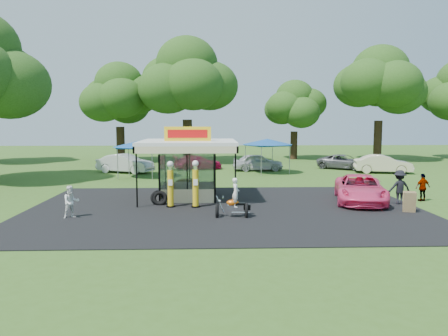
{
  "coord_description": "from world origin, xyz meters",
  "views": [
    {
      "loc": [
        -0.84,
        -19.97,
        4.51
      ],
      "look_at": [
        0.01,
        4.0,
        1.9
      ],
      "focal_mm": 35.0,
      "sensor_mm": 36.0,
      "label": 1
    }
  ],
  "objects_px": {
    "bg_car_b": "(198,162)",
    "bg_car_a": "(125,164)",
    "bg_car_c": "(258,162)",
    "tent_west": "(140,144)",
    "spectator_east_b": "(423,187)",
    "bg_car_d": "(344,162)",
    "spectator_east_a": "(399,187)",
    "a_frame_sign": "(409,202)",
    "pink_sedan": "(360,189)",
    "tent_east": "(267,142)",
    "motorcycle": "(234,202)",
    "spectator_west": "(71,202)",
    "bg_car_e": "(383,164)",
    "gas_station_kiosk": "(188,168)",
    "kiosk_car": "(190,185)",
    "gas_pump_left": "(171,185)",
    "gas_pump_right": "(196,185)"
  },
  "relations": [
    {
      "from": "bg_car_b",
      "to": "bg_car_a",
      "type": "bearing_deg",
      "value": 100.21
    },
    {
      "from": "bg_car_b",
      "to": "bg_car_c",
      "type": "relative_size",
      "value": 1.0
    },
    {
      "from": "tent_west",
      "to": "bg_car_b",
      "type": "bearing_deg",
      "value": 51.55
    },
    {
      "from": "spectator_east_b",
      "to": "bg_car_d",
      "type": "xyz_separation_m",
      "value": [
        0.64,
        16.29,
        -0.1
      ]
    },
    {
      "from": "spectator_east_a",
      "to": "bg_car_d",
      "type": "height_order",
      "value": "spectator_east_a"
    },
    {
      "from": "a_frame_sign",
      "to": "spectator_east_b",
      "type": "distance_m",
      "value": 3.79
    },
    {
      "from": "pink_sedan",
      "to": "tent_east",
      "type": "relative_size",
      "value": 1.29
    },
    {
      "from": "motorcycle",
      "to": "spectator_west",
      "type": "xyz_separation_m",
      "value": [
        -7.56,
        0.12,
        0.01
      ]
    },
    {
      "from": "spectator_east_b",
      "to": "bg_car_e",
      "type": "relative_size",
      "value": 0.33
    },
    {
      "from": "gas_station_kiosk",
      "to": "bg_car_d",
      "type": "xyz_separation_m",
      "value": [
        13.83,
        15.12,
        -1.1
      ]
    },
    {
      "from": "bg_car_a",
      "to": "kiosk_car",
      "type": "bearing_deg",
      "value": -130.01
    },
    {
      "from": "spectator_west",
      "to": "bg_car_a",
      "type": "xyz_separation_m",
      "value": [
        -0.86,
        17.79,
        0.05
      ]
    },
    {
      "from": "gas_pump_left",
      "to": "tent_west",
      "type": "xyz_separation_m",
      "value": [
        -3.49,
        12.34,
        1.48
      ]
    },
    {
      "from": "motorcycle",
      "to": "bg_car_e",
      "type": "relative_size",
      "value": 0.4
    },
    {
      "from": "pink_sedan",
      "to": "bg_car_c",
      "type": "bearing_deg",
      "value": 117.67
    },
    {
      "from": "gas_pump_right",
      "to": "bg_car_a",
      "type": "height_order",
      "value": "gas_pump_right"
    },
    {
      "from": "spectator_west",
      "to": "tent_east",
      "type": "relative_size",
      "value": 0.36
    },
    {
      "from": "spectator_west",
      "to": "tent_west",
      "type": "distance_m",
      "value": 14.84
    },
    {
      "from": "gas_pump_left",
      "to": "spectator_east_a",
      "type": "xyz_separation_m",
      "value": [
        12.22,
        0.36,
        -0.23
      ]
    },
    {
      "from": "kiosk_car",
      "to": "tent_east",
      "type": "bearing_deg",
      "value": -31.71
    },
    {
      "from": "spectator_west",
      "to": "spectator_east_b",
      "type": "xyz_separation_m",
      "value": [
        18.39,
        3.69,
        0.02
      ]
    },
    {
      "from": "pink_sedan",
      "to": "bg_car_a",
      "type": "height_order",
      "value": "bg_car_a"
    },
    {
      "from": "spectator_east_a",
      "to": "bg_car_b",
      "type": "relative_size",
      "value": 0.42
    },
    {
      "from": "a_frame_sign",
      "to": "kiosk_car",
      "type": "height_order",
      "value": "a_frame_sign"
    },
    {
      "from": "gas_pump_left",
      "to": "bg_car_b",
      "type": "xyz_separation_m",
      "value": [
        0.97,
        17.96,
        -0.52
      ]
    },
    {
      "from": "spectator_east_b",
      "to": "spectator_west",
      "type": "bearing_deg",
      "value": -2.8
    },
    {
      "from": "bg_car_a",
      "to": "bg_car_e",
      "type": "bearing_deg",
      "value": -71.98
    },
    {
      "from": "bg_car_e",
      "to": "spectator_east_a",
      "type": "bearing_deg",
      "value": 172.3
    },
    {
      "from": "spectator_east_a",
      "to": "spectator_east_b",
      "type": "xyz_separation_m",
      "value": [
        1.78,
        0.99,
        -0.16
      ]
    },
    {
      "from": "motorcycle",
      "to": "spectator_east_a",
      "type": "bearing_deg",
      "value": 19.93
    },
    {
      "from": "bg_car_c",
      "to": "tent_west",
      "type": "height_order",
      "value": "tent_west"
    },
    {
      "from": "motorcycle",
      "to": "pink_sedan",
      "type": "distance_m",
      "value": 7.94
    },
    {
      "from": "gas_station_kiosk",
      "to": "spectator_east_a",
      "type": "distance_m",
      "value": 11.64
    },
    {
      "from": "gas_pump_right",
      "to": "kiosk_car",
      "type": "distance_m",
      "value": 4.89
    },
    {
      "from": "spectator_west",
      "to": "gas_pump_left",
      "type": "bearing_deg",
      "value": -3.04
    },
    {
      "from": "a_frame_sign",
      "to": "bg_car_c",
      "type": "bearing_deg",
      "value": 126.19
    },
    {
      "from": "gas_pump_right",
      "to": "spectator_east_b",
      "type": "height_order",
      "value": "gas_pump_right"
    },
    {
      "from": "bg_car_d",
      "to": "spectator_east_b",
      "type": "bearing_deg",
      "value": -146.08
    },
    {
      "from": "tent_west",
      "to": "gas_pump_left",
      "type": "bearing_deg",
      "value": -74.23
    },
    {
      "from": "gas_pump_right",
      "to": "tent_east",
      "type": "xyz_separation_m",
      "value": [
        5.71,
        14.84,
        1.5
      ]
    },
    {
      "from": "motorcycle",
      "to": "spectator_west",
      "type": "distance_m",
      "value": 7.56
    },
    {
      "from": "kiosk_car",
      "to": "pink_sedan",
      "type": "distance_m",
      "value": 10.21
    },
    {
      "from": "gas_station_kiosk",
      "to": "tent_east",
      "type": "bearing_deg",
      "value": 63.14
    },
    {
      "from": "gas_pump_left",
      "to": "tent_west",
      "type": "relative_size",
      "value": 0.58
    },
    {
      "from": "gas_pump_left",
      "to": "bg_car_b",
      "type": "distance_m",
      "value": 17.99
    },
    {
      "from": "gas_station_kiosk",
      "to": "pink_sedan",
      "type": "bearing_deg",
      "value": -9.09
    },
    {
      "from": "motorcycle",
      "to": "bg_car_c",
      "type": "relative_size",
      "value": 0.43
    },
    {
      "from": "gas_pump_left",
      "to": "spectator_east_a",
      "type": "relative_size",
      "value": 1.3
    },
    {
      "from": "gas_station_kiosk",
      "to": "spectator_east_b",
      "type": "relative_size",
      "value": 3.45
    },
    {
      "from": "motorcycle",
      "to": "spectator_east_a",
      "type": "xyz_separation_m",
      "value": [
        9.05,
        2.82,
        0.18
      ]
    }
  ]
}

